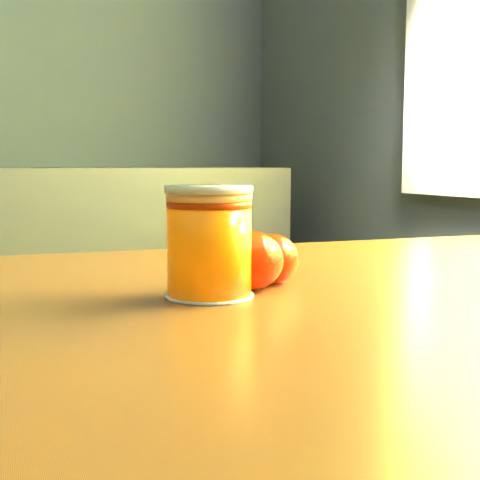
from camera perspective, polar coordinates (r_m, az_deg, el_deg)
name	(u,v)px	position (r m, az deg, el deg)	size (l,w,h in m)	color
table	(326,396)	(0.66, 7.34, -13.09)	(1.09, 0.78, 0.79)	brown
juice_glass	(209,242)	(0.60, -2.65, -0.21)	(0.08, 0.08, 0.10)	#FF6F05
orange_front	(250,260)	(0.64, 0.86, -1.75)	(0.06, 0.06, 0.06)	#FF2705
orange_back	(271,259)	(0.67, 2.65, -1.60)	(0.06, 0.06, 0.05)	#FF2705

